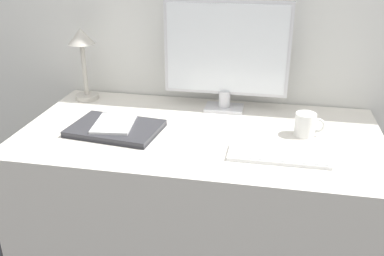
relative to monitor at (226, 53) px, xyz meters
name	(u,v)px	position (x,y,z in m)	size (l,w,h in m)	color
desk	(199,212)	(-0.06, -0.24, -0.61)	(1.34, 0.71, 0.73)	silver
monitor	(226,53)	(0.00, 0.00, 0.00)	(0.51, 0.11, 0.45)	silver
keyboard	(279,156)	(0.23, -0.40, -0.23)	(0.33, 0.12, 0.01)	silver
laptop	(116,128)	(-0.37, -0.31, -0.23)	(0.35, 0.26, 0.02)	#232328
ereader	(114,123)	(-0.38, -0.30, -0.21)	(0.16, 0.20, 0.01)	white
desk_lamp	(82,50)	(-0.62, 0.01, -0.02)	(0.11, 0.11, 0.32)	#BCB7AD
coffee_mug	(306,125)	(0.32, -0.21, -0.20)	(0.11, 0.08, 0.09)	white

